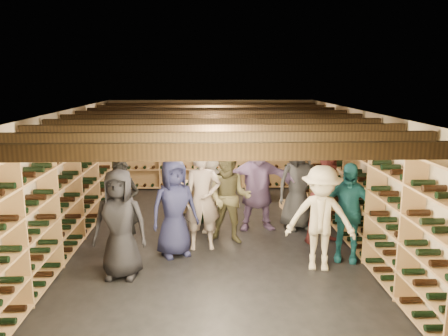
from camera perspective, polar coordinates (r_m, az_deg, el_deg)
name	(u,v)px	position (r m, az deg, el deg)	size (l,w,h in m)	color
ground	(214,238)	(8.42, -1.35, -9.10)	(8.00, 8.00, 0.00)	black
walls	(213,176)	(8.07, -1.39, -1.11)	(5.52, 8.02, 2.40)	beige
ceiling	(213,111)	(7.89, -1.43, 7.41)	(5.50, 8.00, 0.01)	beige
ceiling_joists	(213,119)	(7.90, -1.43, 6.40)	(5.40, 7.12, 0.18)	black
wine_rack_left	(73,184)	(8.47, -19.06, -2.02)	(0.32, 7.50, 2.15)	tan
wine_rack_right	(350,182)	(8.53, 16.16, -1.74)	(0.32, 7.50, 2.15)	tan
wine_rack_back	(212,150)	(11.85, -1.64, 2.42)	(4.70, 0.30, 2.15)	tan
crate_stack_left	(190,196)	(9.99, -4.51, -3.70)	(0.55, 0.41, 0.68)	tan
crate_stack_right	(257,187)	(10.81, 4.34, -2.50)	(0.57, 0.46, 0.68)	tan
crate_loose	(292,204)	(10.35, 8.83, -4.73)	(0.50, 0.33, 0.17)	tan
person_0	(120,224)	(6.78, -13.44, -7.12)	(0.82, 0.54, 1.68)	black
person_1	(122,206)	(7.79, -13.16, -4.81)	(0.60, 0.39, 1.63)	black
person_2	(229,198)	(7.95, 0.68, -3.91)	(0.83, 0.64, 1.70)	brown
person_3	(321,218)	(7.02, 12.52, -6.44)	(1.08, 0.62, 1.68)	beige
person_4	(347,212)	(7.47, 15.79, -5.57)	(0.97, 0.40, 1.66)	#207081
person_6	(174,208)	(7.44, -6.51, -5.21)	(0.82, 0.53, 1.67)	#1E2146
person_7	(202,200)	(7.67, -2.83, -4.18)	(0.65, 0.43, 1.78)	gray
person_8	(329,195)	(8.13, 13.57, -3.50)	(0.88, 0.68, 1.81)	#4E1C1D
person_9	(211,189)	(8.41, -1.75, -2.79)	(1.14, 0.66, 1.77)	#B0A7A1
person_10	(206,186)	(9.19, -2.35, -2.40)	(0.88, 0.37, 1.50)	#20432D
person_11	(258,182)	(8.68, 4.40, -1.88)	(1.77, 0.56, 1.91)	slate
person_12	(298,184)	(8.81, 9.70, -2.12)	(0.89, 0.58, 1.82)	#2D2E32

